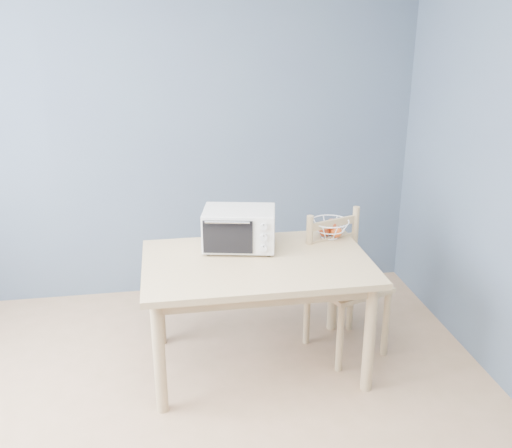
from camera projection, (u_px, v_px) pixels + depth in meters
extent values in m
cube|color=#4D5E6B|center=(161.00, 136.00, 4.36)|extent=(4.00, 0.01, 2.60)
cube|color=tan|center=(257.00, 263.00, 3.52)|extent=(1.40, 0.90, 0.04)
cylinder|color=tan|center=(159.00, 358.00, 3.21)|extent=(0.07, 0.07, 0.71)
cylinder|color=tan|center=(369.00, 339.00, 3.40)|extent=(0.07, 0.07, 0.71)
cylinder|color=tan|center=(159.00, 298.00, 3.90)|extent=(0.07, 0.07, 0.71)
cylinder|color=tan|center=(334.00, 284.00, 4.09)|extent=(0.07, 0.07, 0.71)
cube|color=silver|center=(239.00, 228.00, 3.65)|extent=(0.51, 0.39, 0.25)
cube|color=black|center=(230.00, 228.00, 3.65)|extent=(0.34, 0.32, 0.20)
cube|color=black|center=(228.00, 237.00, 3.50)|extent=(0.30, 0.07, 0.21)
cylinder|color=silver|center=(227.00, 222.00, 3.45)|extent=(0.27, 0.07, 0.01)
cube|color=silver|center=(264.00, 237.00, 3.50)|extent=(0.12, 0.03, 0.23)
cylinder|color=black|center=(208.00, 254.00, 3.59)|extent=(0.02, 0.02, 0.02)
cylinder|color=black|center=(269.00, 255.00, 3.58)|extent=(0.02, 0.02, 0.02)
cylinder|color=black|center=(212.00, 240.00, 3.81)|extent=(0.02, 0.02, 0.02)
cylinder|color=black|center=(269.00, 241.00, 3.79)|extent=(0.02, 0.02, 0.02)
cylinder|color=silver|center=(264.00, 227.00, 3.46)|extent=(0.05, 0.02, 0.04)
cylinder|color=silver|center=(264.00, 238.00, 3.49)|extent=(0.05, 0.02, 0.04)
cylinder|color=silver|center=(264.00, 248.00, 3.51)|extent=(0.05, 0.02, 0.04)
torus|color=white|center=(330.00, 221.00, 3.83)|extent=(0.28, 0.28, 0.01)
torus|color=white|center=(330.00, 229.00, 3.85)|extent=(0.22, 0.22, 0.01)
torus|color=white|center=(329.00, 237.00, 3.87)|extent=(0.13, 0.13, 0.01)
sphere|color=red|center=(324.00, 231.00, 3.86)|extent=(0.08, 0.08, 0.08)
sphere|color=#D45119|center=(336.00, 232.00, 3.85)|extent=(0.08, 0.08, 0.08)
sphere|color=#CD774F|center=(328.00, 229.00, 3.91)|extent=(0.08, 0.08, 0.08)
sphere|color=red|center=(332.00, 224.00, 3.84)|extent=(0.07, 0.07, 0.07)
cube|color=tan|center=(348.00, 284.00, 3.78)|extent=(0.56, 0.56, 0.03)
cylinder|color=tan|center=(340.00, 338.00, 3.63)|extent=(0.05, 0.05, 0.47)
cylinder|color=tan|center=(386.00, 324.00, 3.80)|extent=(0.05, 0.05, 0.47)
cylinder|color=tan|center=(307.00, 313.00, 3.94)|extent=(0.05, 0.05, 0.47)
cylinder|color=tan|center=(351.00, 300.00, 4.11)|extent=(0.05, 0.05, 0.47)
cylinder|color=tan|center=(309.00, 249.00, 3.78)|extent=(0.05, 0.05, 0.47)
cylinder|color=tan|center=(355.00, 239.00, 3.95)|extent=(0.05, 0.05, 0.47)
cube|color=tan|center=(332.00, 258.00, 3.90)|extent=(0.36, 0.14, 0.05)
cube|color=tan|center=(333.00, 241.00, 3.85)|extent=(0.36, 0.14, 0.05)
cube|color=tan|center=(333.00, 223.00, 3.81)|extent=(0.36, 0.14, 0.05)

